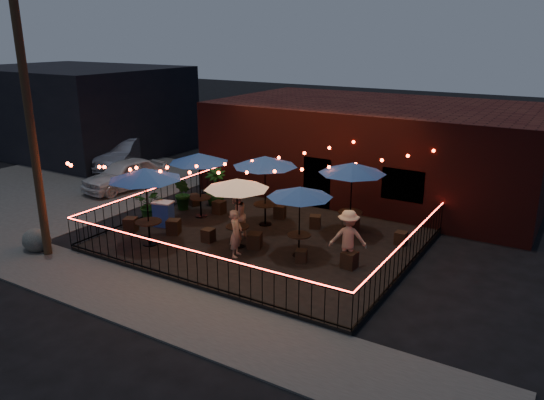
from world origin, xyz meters
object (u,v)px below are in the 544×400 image
at_px(cafe_table_5, 352,169).
at_px(boulder, 37,240).
at_px(cafe_table_3, 265,162).
at_px(cafe_table_0, 145,175).
at_px(cafe_table_4, 300,193).
at_px(utility_pole, 32,134).
at_px(cafe_table_2, 237,185).
at_px(cafe_table_1, 199,159).
at_px(cooler, 163,214).

xyz_separation_m(cafe_table_5, boulder, (-8.33, -6.55, -2.12)).
bearing_deg(cafe_table_3, cafe_table_0, -121.95).
bearing_deg(cafe_table_3, cafe_table_4, -37.18).
distance_m(cafe_table_3, cafe_table_4, 3.05).
height_order(utility_pole, cafe_table_2, utility_pole).
xyz_separation_m(cafe_table_2, cafe_table_3, (-0.36, 2.27, 0.23)).
distance_m(cafe_table_1, cafe_table_4, 5.19).
distance_m(cafe_table_5, cooler, 7.00).
xyz_separation_m(utility_pole, cooler, (1.62, 3.74, -3.38)).
bearing_deg(cafe_table_0, cafe_table_3, 58.05).
height_order(cafe_table_0, cafe_table_3, cafe_table_0).
distance_m(cafe_table_2, cafe_table_3, 2.31).
bearing_deg(utility_pole, cafe_table_2, 34.63).
relative_size(cafe_table_1, cafe_table_4, 1.02).
bearing_deg(boulder, cafe_table_4, 26.80).
distance_m(cafe_table_0, cafe_table_2, 2.98).
bearing_deg(cafe_table_1, utility_pole, -112.02).
bearing_deg(cafe_table_1, boulder, -117.55).
bearing_deg(cooler, cafe_table_0, -76.35).
bearing_deg(utility_pole, cafe_table_5, 40.45).
bearing_deg(cafe_table_3, cooler, -146.53).
bearing_deg(utility_pole, cafe_table_0, 41.16).
height_order(utility_pole, cafe_table_4, utility_pole).
distance_m(utility_pole, boulder, 3.68).
bearing_deg(cafe_table_2, cooler, 176.34).
height_order(utility_pole, cafe_table_5, utility_pole).
bearing_deg(cafe_table_4, cafe_table_2, -167.97).
relative_size(cafe_table_2, boulder, 2.45).
xyz_separation_m(cafe_table_2, cooler, (-3.47, 0.22, -1.66)).
relative_size(cafe_table_2, cafe_table_5, 0.76).
height_order(cafe_table_2, cafe_table_4, cafe_table_2).
bearing_deg(cafe_table_5, cafe_table_3, -164.95).
distance_m(cafe_table_5, boulder, 10.81).
xyz_separation_m(cafe_table_1, cafe_table_2, (2.96, -1.75, -0.15)).
distance_m(cafe_table_2, cooler, 3.85).
bearing_deg(boulder, cafe_table_5, 38.19).
bearing_deg(cafe_table_4, boulder, -153.20).
bearing_deg(cafe_table_0, cooler, 117.63).
xyz_separation_m(cafe_table_0, cafe_table_3, (2.27, 3.64, -0.04)).
bearing_deg(cafe_table_4, cafe_table_1, 165.34).
distance_m(cafe_table_2, cafe_table_5, 4.07).
xyz_separation_m(cafe_table_1, cooler, (-0.51, -1.53, -1.81)).
bearing_deg(cafe_table_3, cafe_table_2, -80.96).
height_order(cafe_table_1, cafe_table_4, cafe_table_1).
distance_m(cafe_table_0, boulder, 4.30).
distance_m(cafe_table_3, boulder, 8.12).
relative_size(cafe_table_1, cooler, 2.77).
xyz_separation_m(cafe_table_3, boulder, (-5.32, -5.74, -2.15)).
distance_m(utility_pole, cafe_table_1, 5.89).
distance_m(utility_pole, cafe_table_3, 7.62).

